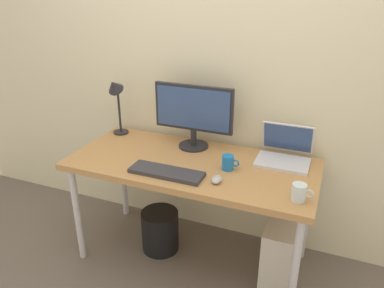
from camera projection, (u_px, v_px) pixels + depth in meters
The scene contains 12 objects.
ground_plane at pixel (192, 256), 2.60m from camera, with size 6.00×6.00×0.00m, color #665B51.
back_wall at pixel (215, 59), 2.42m from camera, with size 4.40×0.04×2.60m, color beige.
desk at pixel (192, 170), 2.33m from camera, with size 1.53×0.69×0.74m.
monitor at pixel (193, 113), 2.41m from camera, with size 0.53×0.20×0.43m.
laptop at pixel (285, 152), 2.30m from camera, with size 0.32×0.29×0.22m.
desk_lamp at pixel (115, 94), 2.59m from camera, with size 0.11×0.16×0.43m.
keyboard at pixel (166, 172), 2.15m from camera, with size 0.44×0.14×0.02m, color #333338.
mouse at pixel (217, 179), 2.06m from camera, with size 0.06×0.09×0.03m, color #B2B2B7.
coffee_mug at pixel (228, 163), 2.19m from camera, with size 0.11×0.07×0.09m.
glass_cup at pixel (299, 192), 1.88m from camera, with size 0.11×0.07×0.09m.
computer_tower at pixel (279, 251), 2.33m from camera, with size 0.18×0.36×0.42m, color silver.
wastebasket at pixel (160, 231), 2.62m from camera, with size 0.26×0.26×0.30m, color black.
Camera 1 is at (0.77, -1.92, 1.76)m, focal length 34.73 mm.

